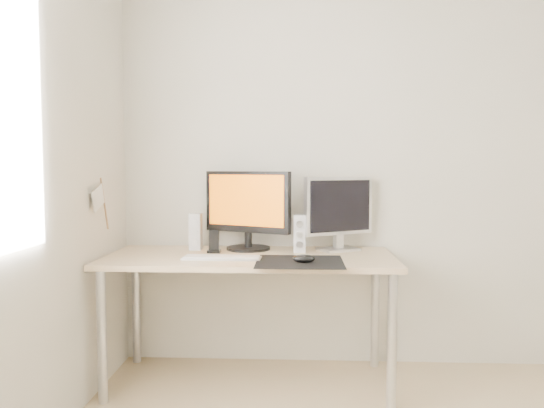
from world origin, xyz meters
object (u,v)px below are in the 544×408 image
object	(u,v)px
main_monitor	(247,207)
keyboard	(222,258)
speaker_right	(300,233)
second_monitor	(339,210)
speaker_left	(196,232)
phone_dock	(214,246)
mouse	(304,258)
desk	(250,269)

from	to	relation	value
main_monitor	keyboard	distance (m)	0.42
speaker_right	second_monitor	bearing A→B (deg)	16.80
speaker_left	phone_dock	distance (m)	0.18
speaker_right	phone_dock	size ratio (longest dim) A/B	1.66
mouse	phone_dock	bearing A→B (deg)	148.62
desk	speaker_left	distance (m)	0.43
mouse	phone_dock	world-z (taller)	phone_dock
speaker_left	main_monitor	bearing A→B (deg)	1.90
desk	keyboard	distance (m)	0.21
keyboard	main_monitor	bearing A→B (deg)	71.38
main_monitor	second_monitor	world-z (taller)	main_monitor
mouse	speaker_right	world-z (taller)	speaker_right
main_monitor	mouse	bearing A→B (deg)	-52.19
second_monitor	speaker_left	bearing A→B (deg)	-179.19
mouse	phone_dock	size ratio (longest dim) A/B	0.89
speaker_left	keyboard	world-z (taller)	speaker_left
speaker_left	keyboard	xyz separation A→B (m)	(0.20, -0.31, -0.10)
speaker_left	phone_dock	world-z (taller)	speaker_left
mouse	main_monitor	world-z (taller)	main_monitor
speaker_right	keyboard	xyz separation A→B (m)	(-0.42, -0.25, -0.10)
phone_dock	mouse	bearing A→B (deg)	-31.38
phone_dock	keyboard	bearing A→B (deg)	-70.18
desk	second_monitor	distance (m)	0.63
main_monitor	phone_dock	xyz separation A→B (m)	(-0.18, -0.11, -0.21)
keyboard	phone_dock	size ratio (longest dim) A/B	3.25
desk	second_monitor	world-z (taller)	second_monitor
mouse	speaker_left	world-z (taller)	speaker_left
speaker_right	keyboard	distance (m)	0.50
speaker_left	second_monitor	bearing A→B (deg)	0.81
mouse	speaker_right	distance (m)	0.37
mouse	main_monitor	distance (m)	0.58
phone_dock	second_monitor	bearing A→B (deg)	8.92
desk	speaker_left	xyz separation A→B (m)	(-0.34, 0.18, 0.19)
mouse	desk	xyz separation A→B (m)	(-0.30, 0.23, -0.10)
mouse	keyboard	distance (m)	0.45
main_monitor	keyboard	size ratio (longest dim) A/B	1.23
mouse	speaker_left	distance (m)	0.76
second_monitor	keyboard	distance (m)	0.76
desk	keyboard	size ratio (longest dim) A/B	3.77
mouse	keyboard	bearing A→B (deg)	166.65
second_monitor	phone_dock	xyz separation A→B (m)	(-0.72, -0.11, -0.20)
keyboard	speaker_right	bearing A→B (deg)	31.20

